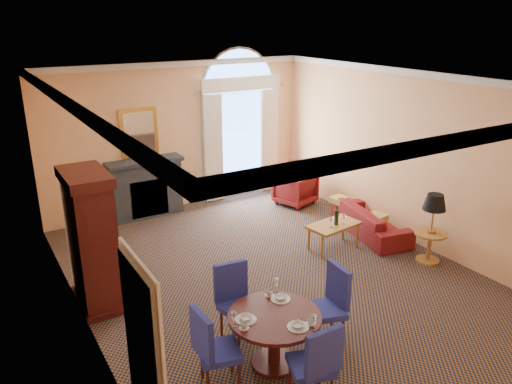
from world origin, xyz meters
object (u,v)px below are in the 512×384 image
armchair (295,189)px  armoire (92,242)px  dining_table (275,328)px  coffee_table (334,226)px  side_table (433,219)px  sofa (371,221)px

armchair → armoire: bearing=3.5°
armoire → dining_table: size_ratio=1.82×
armoire → coffee_table: size_ratio=2.01×
armoire → armchair: bearing=21.0°
coffee_table → side_table: bearing=-56.7°
dining_table → coffee_table: (2.73, 2.18, -0.07)m
armoire → coffee_table: bearing=-5.1°
armoire → sofa: (5.27, -0.25, -0.72)m
armoire → armchair: armoire is taller
armoire → dining_table: 3.00m
armchair → side_table: (0.37, -3.54, 0.44)m
coffee_table → armchair: bearing=64.4°
dining_table → armchair: size_ratio=1.42×
dining_table → sofa: bearing=31.5°
sofa → coffee_table: bearing=109.0°
dining_table → coffee_table: 3.49m
sofa → armchair: bearing=20.5°
sofa → armoire: bearing=99.4°
sofa → dining_table: bearing=133.5°
armoire → coffee_table: (4.22, -0.38, -0.54)m
dining_table → side_table: size_ratio=0.93×
armoire → sofa: armoire is taller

